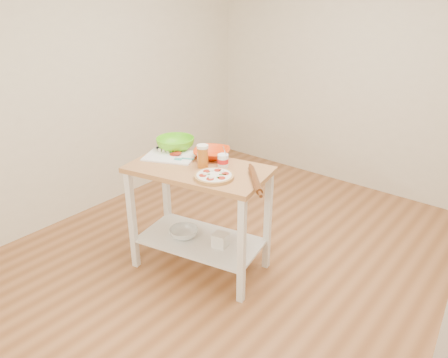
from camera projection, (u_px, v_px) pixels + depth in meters
name	position (u px, v px, depth m)	size (l,w,h in m)	color
room_shell	(252.00, 115.00, 2.99)	(4.04, 4.54, 2.74)	#9A6238
prep_island	(199.00, 198.00, 3.42)	(1.16, 0.78, 0.90)	#B17B48
pizza	(214.00, 176.00, 3.12)	(0.29, 0.29, 0.05)	tan
cutting_board	(171.00, 156.00, 3.52)	(0.49, 0.44, 0.04)	white
spatula	(183.00, 159.00, 3.43)	(0.14, 0.10, 0.01)	teal
knife	(168.00, 148.00, 3.65)	(0.23, 0.18, 0.01)	silver
orange_bowl	(212.00, 153.00, 3.49)	(0.29, 0.29, 0.07)	red
green_bowl	(175.00, 144.00, 3.65)	(0.32, 0.32, 0.10)	#60CF17
beer_pint	(203.00, 156.00, 3.28)	(0.09, 0.09, 0.18)	#B45E18
yogurt_tub	(223.00, 161.00, 3.30)	(0.08, 0.08, 0.18)	white
rolling_pin	(255.00, 180.00, 3.05)	(0.05, 0.05, 0.41)	#5E3015
shelf_glass_bowl	(184.00, 233.00, 3.60)	(0.24, 0.24, 0.07)	silver
shelf_bin	(220.00, 240.00, 3.47)	(0.11, 0.11, 0.11)	white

